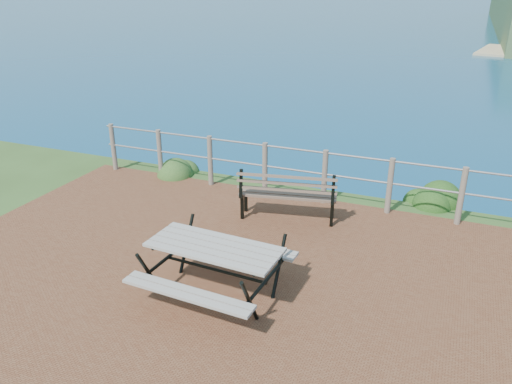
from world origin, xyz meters
The scene contains 6 objects.
ground centered at (0.00, 0.00, 0.00)m, with size 10.00×7.00×0.12m, color brown.
safety_railing centered at (0.00, 3.35, 0.57)m, with size 9.40×0.10×1.00m.
picnic_table centered at (-0.52, 0.00, 0.45)m, with size 1.71×1.46×0.71m.
park_bench centered at (-0.39, 2.47, 0.61)m, with size 1.68×0.72×0.92m.
shrub_lip_west centered at (-3.04, 3.73, 0.00)m, with size 0.77×0.77×0.51m, color #254C1C.
shrub_lip_east centered at (1.87, 4.02, 0.00)m, with size 0.86×0.86×0.64m, color #183C12.
Camera 1 is at (2.03, -4.84, 3.76)m, focal length 35.00 mm.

